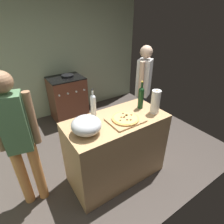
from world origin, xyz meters
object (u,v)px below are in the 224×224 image
object	(u,v)px
paper_towel_roll	(155,102)
pizza	(125,118)
wine_bottle_clear	(141,97)
person_in_stripes	(19,138)
mixing_bowl	(86,125)
wine_bottle_dark	(93,104)
person_in_red	(143,88)
stove	(68,98)

from	to	relation	value
paper_towel_roll	pizza	bearing A→B (deg)	174.15
wine_bottle_clear	person_in_stripes	size ratio (longest dim) A/B	0.23
paper_towel_roll	wine_bottle_clear	xyz separation A→B (m)	(-0.06, 0.19, 0.01)
mixing_bowl	paper_towel_roll	world-z (taller)	paper_towel_roll
wine_bottle_dark	person_in_red	distance (m)	1.17
pizza	paper_towel_roll	size ratio (longest dim) A/B	1.05
mixing_bowl	wine_bottle_dark	size ratio (longest dim) A/B	0.92
paper_towel_roll	person_in_red	distance (m)	0.83
mixing_bowl	paper_towel_roll	bearing A→B (deg)	-4.64
stove	person_in_red	xyz separation A→B (m)	(0.88, -1.28, 0.46)
wine_bottle_dark	person_in_red	bearing A→B (deg)	16.41
pizza	stove	world-z (taller)	pizza
person_in_stripes	pizza	bearing A→B (deg)	-16.00
person_in_red	wine_bottle_dark	bearing A→B (deg)	-163.59
wine_bottle_dark	person_in_red	size ratio (longest dim) A/B	0.21
mixing_bowl	person_in_red	world-z (taller)	person_in_red
person_in_stripes	person_in_red	distance (m)	1.99
mixing_bowl	wine_bottle_clear	distance (m)	0.85
wine_bottle_dark	person_in_red	world-z (taller)	person_in_red
mixing_bowl	person_in_red	xyz separation A→B (m)	(1.35, 0.62, -0.09)
pizza	stove	distance (m)	1.99
pizza	paper_towel_roll	world-z (taller)	paper_towel_roll
wine_bottle_dark	person_in_red	xyz separation A→B (m)	(1.11, 0.33, -0.14)
wine_bottle_clear	person_in_red	xyz separation A→B (m)	(0.51, 0.50, -0.15)
pizza	wine_bottle_dark	distance (m)	0.42
wine_bottle_clear	stove	world-z (taller)	wine_bottle_clear
wine_bottle_clear	wine_bottle_dark	world-z (taller)	wine_bottle_clear
pizza	wine_bottle_dark	world-z (taller)	wine_bottle_dark
pizza	person_in_red	distance (m)	1.08
pizza	stove	xyz separation A→B (m)	(-0.01, 1.93, -0.48)
pizza	person_in_red	world-z (taller)	person_in_red
paper_towel_roll	person_in_stripes	xyz separation A→B (m)	(-1.52, 0.36, -0.13)
person_in_red	paper_towel_roll	bearing A→B (deg)	-122.61
paper_towel_roll	wine_bottle_clear	world-z (taller)	wine_bottle_clear
pizza	person_in_red	xyz separation A→B (m)	(0.87, 0.65, -0.03)
stove	person_in_stripes	size ratio (longest dim) A/B	0.59
wine_bottle_clear	mixing_bowl	bearing A→B (deg)	-171.86
stove	person_in_red	world-z (taller)	person_in_red
wine_bottle_dark	person_in_stripes	distance (m)	0.86
pizza	mixing_bowl	xyz separation A→B (m)	(-0.48, 0.03, 0.07)
wine_bottle_clear	person_in_stripes	world-z (taller)	person_in_stripes
wine_bottle_clear	pizza	bearing A→B (deg)	-157.33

